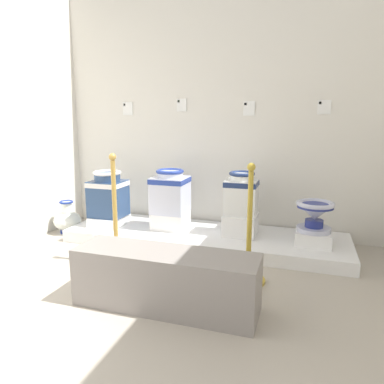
{
  "coord_description": "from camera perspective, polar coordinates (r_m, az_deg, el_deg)",
  "views": [
    {
      "loc": [
        2.75,
        -0.81,
        1.26
      ],
      "look_at": [
        1.65,
        2.59,
        0.54
      ],
      "focal_mm": 33.35,
      "sensor_mm": 36.0,
      "label": 1
    }
  ],
  "objects": [
    {
      "name": "info_placard_second",
      "position": [
        4.07,
        -1.67,
        13.74
      ],
      "size": [
        0.11,
        0.01,
        0.14
      ],
      "color": "white"
    },
    {
      "name": "display_platform",
      "position": [
        3.73,
        2.0,
        -7.28
      ],
      "size": [
        2.86,
        0.84,
        0.12
      ],
      "primitive_type": "cube",
      "color": "white",
      "rests_on": "ground_plane"
    },
    {
      "name": "stanchion_post_near_left",
      "position": [
        3.22,
        -12.08,
        -6.67
      ],
      "size": [
        0.28,
        0.28,
        0.99
      ],
      "color": "gold",
      "rests_on": "ground_plane"
    },
    {
      "name": "stanchion_post_near_right",
      "position": [
        2.86,
        9.03,
        -9.29
      ],
      "size": [
        0.28,
        0.28,
        0.95
      ],
      "color": "gold",
      "rests_on": "ground_plane"
    },
    {
      "name": "info_placard_fourth",
      "position": [
        3.84,
        20.38,
        12.62
      ],
      "size": [
        0.13,
        0.01,
        0.14
      ],
      "color": "white"
    },
    {
      "name": "info_placard_third",
      "position": [
        3.88,
        9.1,
        13.09
      ],
      "size": [
        0.12,
        0.01,
        0.15
      ],
      "color": "white"
    },
    {
      "name": "plinth_block_broad_patterned",
      "position": [
        3.82,
        -3.46,
        -4.53
      ],
      "size": [
        0.35,
        0.3,
        0.17
      ],
      "primitive_type": "cube",
      "color": "white",
      "rests_on": "display_platform"
    },
    {
      "name": "wall_back",
      "position": [
        3.99,
        4.06,
        13.47
      ],
      "size": [
        3.77,
        0.06,
        2.8
      ],
      "primitive_type": "cube",
      "color": "silver",
      "rests_on": "ground_plane"
    },
    {
      "name": "plinth_block_tall_cobalt",
      "position": [
        3.52,
        18.79,
        -6.95
      ],
      "size": [
        0.32,
        0.28,
        0.13
      ],
      "primitive_type": "cube",
      "color": "white",
      "rests_on": "display_platform"
    },
    {
      "name": "plinth_block_pale_glazed",
      "position": [
        4.06,
        -13.08,
        -4.41
      ],
      "size": [
        0.33,
        0.38,
        0.1
      ],
      "primitive_type": "cube",
      "color": "white",
      "rests_on": "display_platform"
    },
    {
      "name": "antique_toilet_broad_patterned",
      "position": [
        3.75,
        -3.52,
        0.22
      ],
      "size": [
        0.36,
        0.34,
        0.46
      ],
      "color": "silver",
      "rests_on": "plinth_block_broad_patterned"
    },
    {
      "name": "antique_toilet_tall_cobalt",
      "position": [
        3.45,
        19.04,
        -3.15
      ],
      "size": [
        0.34,
        0.34,
        0.28
      ],
      "color": "silver",
      "rests_on": "plinth_block_tall_cobalt"
    },
    {
      "name": "decorative_vase_spare",
      "position": [
        4.3,
        -19.29,
        -4.22
      ],
      "size": [
        0.31,
        0.31,
        0.37
      ],
      "color": "navy",
      "rests_on": "ground_plane"
    },
    {
      "name": "ground_plane",
      "position": [
        2.35,
        -10.22,
        -21.43
      ],
      "size": [
        5.57,
        5.83,
        0.02
      ],
      "primitive_type": "cube",
      "color": "#B2A899"
    },
    {
      "name": "museum_bench",
      "position": [
        2.49,
        -4.25,
        -13.8
      ],
      "size": [
        1.25,
        0.36,
        0.4
      ],
      "primitive_type": "cube",
      "color": "gray",
      "rests_on": "ground_plane"
    },
    {
      "name": "plinth_block_rightmost",
      "position": [
        3.65,
        7.76,
        -5.12
      ],
      "size": [
        0.32,
        0.35,
        0.21
      ],
      "primitive_type": "cube",
      "color": "white",
      "rests_on": "display_platform"
    },
    {
      "name": "antique_toilet_pale_glazed",
      "position": [
        3.99,
        -13.28,
        -0.2
      ],
      "size": [
        0.37,
        0.32,
        0.5
      ],
      "color": "navy",
      "rests_on": "plinth_block_pale_glazed"
    },
    {
      "name": "info_placard_first",
      "position": [
        4.34,
        -10.24,
        13.01
      ],
      "size": [
        0.12,
        0.01,
        0.15
      ],
      "color": "white"
    },
    {
      "name": "antique_toilet_rightmost",
      "position": [
        3.57,
        7.9,
        -0.12
      ],
      "size": [
        0.32,
        0.27,
        0.43
      ],
      "color": "white",
      "rests_on": "plinth_block_rightmost"
    }
  ]
}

